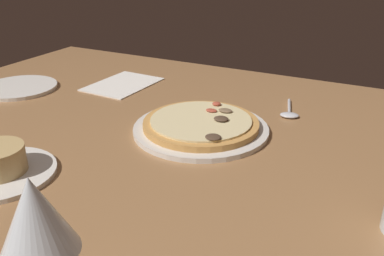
{
  "coord_description": "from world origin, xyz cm",
  "views": [
    {
      "loc": [
        -30.97,
        56.74,
        38.41
      ],
      "look_at": [
        0.77,
        -5.36,
        7.0
      ],
      "focal_mm": 38.85,
      "sensor_mm": 36.0,
      "label": 1
    }
  ],
  "objects_px": {
    "side_plate": "(19,87)",
    "spoon": "(289,113)",
    "pizza_main": "(201,126)",
    "wine_glass_far": "(36,221)",
    "paper_menu": "(123,84)"
  },
  "relations": [
    {
      "from": "paper_menu",
      "to": "side_plate",
      "type": "bearing_deg",
      "value": 37.34
    },
    {
      "from": "pizza_main",
      "to": "wine_glass_far",
      "type": "distance_m",
      "value": 0.48
    },
    {
      "from": "spoon",
      "to": "paper_menu",
      "type": "bearing_deg",
      "value": -0.56
    },
    {
      "from": "wine_glass_far",
      "to": "spoon",
      "type": "distance_m",
      "value": 0.64
    },
    {
      "from": "spoon",
      "to": "pizza_main",
      "type": "bearing_deg",
      "value": 50.98
    },
    {
      "from": "wine_glass_far",
      "to": "pizza_main",
      "type": "bearing_deg",
      "value": -82.8
    },
    {
      "from": "pizza_main",
      "to": "side_plate",
      "type": "distance_m",
      "value": 0.53
    },
    {
      "from": "spoon",
      "to": "wine_glass_far",
      "type": "bearing_deg",
      "value": 83.25
    },
    {
      "from": "side_plate",
      "to": "spoon",
      "type": "distance_m",
      "value": 0.67
    },
    {
      "from": "side_plate",
      "to": "paper_menu",
      "type": "relative_size",
      "value": 0.99
    },
    {
      "from": "side_plate",
      "to": "spoon",
      "type": "bearing_deg",
      "value": -167.6
    },
    {
      "from": "pizza_main",
      "to": "paper_menu",
      "type": "height_order",
      "value": "pizza_main"
    },
    {
      "from": "side_plate",
      "to": "paper_menu",
      "type": "xyz_separation_m",
      "value": [
        -0.21,
        -0.15,
        -0.0
      ]
    },
    {
      "from": "pizza_main",
      "to": "spoon",
      "type": "relative_size",
      "value": 2.33
    },
    {
      "from": "side_plate",
      "to": "spoon",
      "type": "xyz_separation_m",
      "value": [
        -0.66,
        -0.14,
        0.0
      ]
    }
  ]
}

